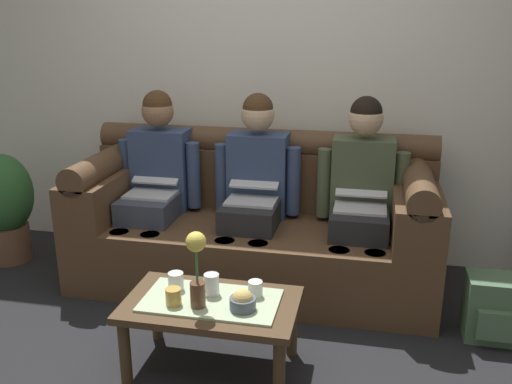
{
  "coord_description": "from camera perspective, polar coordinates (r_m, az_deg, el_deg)",
  "views": [
    {
      "loc": [
        0.7,
        -2.14,
        1.68
      ],
      "look_at": [
        0.07,
        0.89,
        0.69
      ],
      "focal_mm": 38.98,
      "sensor_mm": 36.0,
      "label": 1
    }
  ],
  "objects": [
    {
      "name": "person_middle",
      "position": [
        3.53,
        -0.12,
        0.83
      ],
      "size": [
        0.56,
        0.67,
        1.22
      ],
      "color": "#232326",
      "rests_on": "ground_plane"
    },
    {
      "name": "cup_far_center",
      "position": [
        2.73,
        -0.07,
        -9.9
      ],
      "size": [
        0.07,
        0.07,
        0.08
      ],
      "primitive_type": "cylinder",
      "color": "white",
      "rests_on": "coffee_table"
    },
    {
      "name": "snack_bowl",
      "position": [
        2.62,
        -1.38,
        -11.15
      ],
      "size": [
        0.12,
        0.12,
        0.1
      ],
      "color": "#4C5666",
      "rests_on": "coffee_table"
    },
    {
      "name": "backpack_right",
      "position": [
        3.31,
        23.28,
        -10.96
      ],
      "size": [
        0.31,
        0.27,
        0.35
      ],
      "color": "#4C6B4C",
      "rests_on": "ground_plane"
    },
    {
      "name": "cup_near_right",
      "position": [
        2.81,
        -8.22,
        -9.05
      ],
      "size": [
        0.08,
        0.08,
        0.09
      ],
      "primitive_type": "cylinder",
      "color": "silver",
      "rests_on": "coffee_table"
    },
    {
      "name": "flower_vase",
      "position": [
        2.57,
        -6.1,
        -7.45
      ],
      "size": [
        0.09,
        0.09,
        0.37
      ],
      "color": "brown",
      "rests_on": "coffee_table"
    },
    {
      "name": "cup_far_left",
      "position": [
        2.68,
        -8.47,
        -10.56
      ],
      "size": [
        0.07,
        0.07,
        0.08
      ],
      "primitive_type": "cylinder",
      "color": "gold",
      "rests_on": "coffee_table"
    },
    {
      "name": "back_wall_patterned",
      "position": [
        3.91,
        1.55,
        14.28
      ],
      "size": [
        6.0,
        0.12,
        2.9
      ],
      "primitive_type": "cube",
      "color": "silver",
      "rests_on": "ground_plane"
    },
    {
      "name": "couch",
      "position": [
        3.62,
        -0.11,
        -3.52
      ],
      "size": [
        2.27,
        0.88,
        0.96
      ],
      "color": "#513823",
      "rests_on": "ground_plane"
    },
    {
      "name": "cup_near_left",
      "position": [
        2.74,
        -4.58,
        -9.44
      ],
      "size": [
        0.07,
        0.07,
        0.11
      ],
      "primitive_type": "cylinder",
      "color": "silver",
      "rests_on": "coffee_table"
    },
    {
      "name": "coffee_table",
      "position": [
        2.75,
        -4.62,
        -12.05
      ],
      "size": [
        0.84,
        0.5,
        0.38
      ],
      "color": "#47331E",
      "rests_on": "ground_plane"
    },
    {
      "name": "person_right",
      "position": [
        3.46,
        10.76,
        0.16
      ],
      "size": [
        0.56,
        0.67,
        1.22
      ],
      "color": "#232326",
      "rests_on": "ground_plane"
    },
    {
      "name": "potted_plant",
      "position": [
        4.26,
        -24.4,
        -1.01
      ],
      "size": [
        0.4,
        0.4,
        0.78
      ],
      "color": "brown",
      "rests_on": "ground_plane"
    },
    {
      "name": "person_left",
      "position": [
        3.72,
        -10.24,
        1.43
      ],
      "size": [
        0.56,
        0.67,
        1.22
      ],
      "color": "#383D4C",
      "rests_on": "ground_plane"
    }
  ]
}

